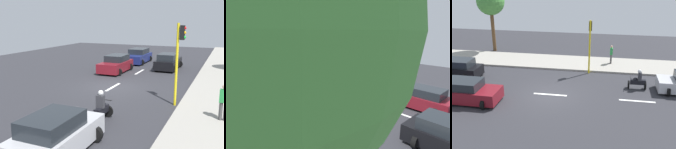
{
  "view_description": "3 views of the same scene",
  "coord_description": "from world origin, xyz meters",
  "views": [
    {
      "loc": [
        7.37,
        -16.94,
        4.74
      ],
      "look_at": [
        -0.15,
        0.18,
        0.86
      ],
      "focal_mm": 43.58,
      "sensor_mm": 36.0,
      "label": 1
    },
    {
      "loc": [
        10.46,
        10.07,
        5.23
      ],
      "look_at": [
        0.02,
        -1.29,
        1.61
      ],
      "focal_mm": 29.2,
      "sensor_mm": 36.0,
      "label": 2
    },
    {
      "loc": [
        -17.26,
        -3.98,
        8.39
      ],
      "look_at": [
        0.77,
        -0.86,
        1.29
      ],
      "focal_mm": 44.22,
      "sensor_mm": 36.0,
      "label": 3
    }
  ],
  "objects": [
    {
      "name": "lane_stripe_mid",
      "position": [
        0.0,
        0.0,
        0.01
      ],
      "size": [
        0.2,
        2.4,
        0.01
      ],
      "primitive_type": "cube",
      "color": "white",
      "rests_on": "ground"
    },
    {
      "name": "lane_stripe_south",
      "position": [
        0.0,
        6.0,
        0.01
      ],
      "size": [
        0.2,
        2.4,
        0.01
      ],
      "primitive_type": "cube",
      "color": "white",
      "rests_on": "ground"
    },
    {
      "name": "motorcycle",
      "position": [
        2.09,
        -6.14,
        0.64
      ],
      "size": [
        0.6,
        1.3,
        1.53
      ],
      "color": "black",
      "rests_on": "ground"
    },
    {
      "name": "car_maroon",
      "position": [
        -1.95,
        5.17,
        0.71
      ],
      "size": [
        2.29,
        4.15,
        1.52
      ],
      "color": "maroon",
      "rests_on": "ground"
    },
    {
      "name": "traffic_light_corner",
      "position": [
        4.85,
        -2.31,
        2.93
      ],
      "size": [
        0.49,
        0.24,
        4.5
      ],
      "color": "yellow",
      "rests_on": "ground"
    },
    {
      "name": "sidewalk",
      "position": [
        7.0,
        0.0,
        0.07
      ],
      "size": [
        4.0,
        60.0,
        0.15
      ],
      "primitive_type": "cube",
      "color": "#9E998E",
      "rests_on": "ground"
    },
    {
      "name": "ground_plane",
      "position": [
        0.0,
        0.0,
        -0.05
      ],
      "size": [
        40.0,
        60.0,
        0.1
      ],
      "primitive_type": "cube",
      "color": "#2D2D33"
    },
    {
      "name": "car_black",
      "position": [
        2.05,
        8.37,
        0.71
      ],
      "size": [
        2.22,
        4.31,
        1.52
      ],
      "color": "black",
      "rests_on": "ground"
    },
    {
      "name": "lane_stripe_north",
      "position": [
        0.0,
        -6.0,
        0.01
      ],
      "size": [
        0.2,
        2.4,
        0.01
      ],
      "primitive_type": "cube",
      "color": "white",
      "rests_on": "ground"
    },
    {
      "name": "pedestrian_near_signal",
      "position": [
        7.27,
        -4.12,
        1.06
      ],
      "size": [
        0.4,
        0.24,
        1.69
      ],
      "color": "#3F3F3F",
      "rests_on": "sidewalk"
    },
    {
      "name": "street_tree_center",
      "position": [
        9.86,
        8.31,
        5.16
      ],
      "size": [
        2.84,
        2.84,
        6.65
      ],
      "color": "brown",
      "rests_on": "ground"
    }
  ]
}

